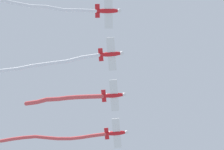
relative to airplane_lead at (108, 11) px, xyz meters
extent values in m
ellipsoid|color=red|center=(0.12, -0.01, -0.01)|extent=(4.90, 1.47, 0.99)
sphere|color=white|center=(-2.17, 0.22, -0.01)|extent=(0.92, 0.92, 0.84)
ellipsoid|color=black|center=(-0.48, 0.05, 0.36)|extent=(1.27, 0.78, 0.53)
cube|color=white|center=(-0.04, 0.00, -0.14)|extent=(2.35, 7.15, 0.13)
cube|color=red|center=(2.13, -0.22, 0.08)|extent=(1.19, 2.82, 0.11)
cube|color=white|center=(2.04, -0.21, 0.59)|extent=(1.10, 0.24, 1.36)
cylinder|color=white|center=(4.15, -0.33, -0.10)|extent=(3.31, 0.84, 0.76)
cylinder|color=white|center=(7.33, -0.53, -0.06)|extent=(3.18, 0.93, 0.84)
cylinder|color=white|center=(10.56, -0.54, 0.31)|extent=(3.55, 0.92, 1.28)
cylinder|color=white|center=(13.83, -0.50, 0.63)|extent=(3.20, 0.84, 0.74)
cylinder|color=white|center=(17.19, -0.45, 0.93)|extent=(3.72, 0.93, 1.25)
cylinder|color=white|center=(20.75, -0.09, 1.41)|extent=(3.71, 1.17, 1.10)
sphere|color=white|center=(2.52, -0.26, -0.07)|extent=(0.69, 0.69, 0.69)
sphere|color=white|center=(5.78, -0.41, -0.14)|extent=(0.69, 0.69, 0.69)
sphere|color=white|center=(8.87, -0.65, 0.01)|extent=(0.69, 0.69, 0.69)
sphere|color=white|center=(12.25, -0.42, 0.61)|extent=(0.69, 0.69, 0.69)
sphere|color=white|center=(15.41, -0.57, 0.65)|extent=(0.69, 0.69, 0.69)
sphere|color=white|center=(18.97, -0.33, 1.21)|extent=(0.69, 0.69, 0.69)
ellipsoid|color=red|center=(-1.26, -8.83, 0.29)|extent=(4.92, 1.79, 0.99)
sphere|color=white|center=(-3.53, -8.44, 0.29)|extent=(0.97, 0.97, 0.84)
ellipsoid|color=black|center=(-1.86, -8.73, 0.66)|extent=(1.30, 0.85, 0.53)
cube|color=white|center=(-1.42, -8.80, 0.16)|extent=(2.80, 7.19, 0.13)
cube|color=red|center=(0.74, -9.17, 0.38)|extent=(1.37, 2.86, 0.11)
cube|color=white|center=(0.64, -9.15, 0.89)|extent=(1.10, 0.31, 1.36)
cylinder|color=white|center=(2.77, -9.62, 0.18)|extent=(3.49, 1.48, 0.83)
cylinder|color=white|center=(5.96, -10.56, 0.10)|extent=(3.32, 1.78, 0.78)
cylinder|color=white|center=(9.13, -11.49, 0.13)|extent=(3.48, 1.47, 0.84)
cylinder|color=white|center=(12.53, -12.27, 0.13)|extent=(3.68, 1.50, 0.82)
cylinder|color=white|center=(15.98, -13.20, 0.19)|extent=(3.67, 1.77, 0.94)
cylinder|color=white|center=(19.34, -14.08, 0.28)|extent=(3.47, 1.40, 0.75)
sphere|color=white|center=(1.12, -9.23, 0.23)|extent=(0.72, 0.72, 0.72)
sphere|color=white|center=(4.42, -10.01, 0.13)|extent=(0.72, 0.72, 0.72)
sphere|color=white|center=(7.49, -11.11, 0.07)|extent=(0.72, 0.72, 0.72)
sphere|color=white|center=(10.78, -11.87, 0.18)|extent=(0.72, 0.72, 0.72)
sphere|color=white|center=(14.28, -12.66, 0.08)|extent=(0.72, 0.72, 0.72)
sphere|color=white|center=(17.69, -13.74, 0.29)|extent=(0.72, 0.72, 0.72)
sphere|color=white|center=(21.00, -14.43, 0.26)|extent=(0.72, 0.72, 0.72)
ellipsoid|color=red|center=(-2.64, -17.64, -0.01)|extent=(4.92, 1.77, 0.99)
sphere|color=white|center=(-4.91, -17.26, -0.01)|extent=(0.97, 0.97, 0.84)
ellipsoid|color=black|center=(-3.24, -17.54, 0.36)|extent=(1.30, 0.85, 0.53)
cube|color=white|center=(-2.80, -17.61, -0.14)|extent=(2.79, 7.19, 0.13)
cube|color=red|center=(-0.64, -17.98, 0.08)|extent=(1.36, 2.86, 0.11)
cube|color=white|center=(-0.74, -17.96, 0.59)|extent=(1.10, 0.31, 1.36)
cylinder|color=#DB4C4C|center=(0.92, -18.30, 0.24)|extent=(2.79, 1.43, 1.56)
cylinder|color=#DB4C4C|center=(3.40, -18.84, 0.81)|extent=(2.95, 1.45, 1.47)
cylinder|color=#DB4C4C|center=(5.88, -19.36, 1.21)|extent=(2.68, 1.41, 1.23)
cylinder|color=#DB4C4C|center=(8.11, -19.88, 1.43)|extent=(2.38, 1.43, 1.10)
cylinder|color=#DB4C4C|center=(10.38, -20.34, 1.57)|extent=(2.66, 1.32, 1.05)
cylinder|color=#DB4C4C|center=(12.58, -20.95, 1.71)|extent=(2.37, 1.67, 1.14)
cylinder|color=#DB4C4C|center=(14.72, -21.65, 1.83)|extent=(2.61, 1.50, 0.98)
sphere|color=#DB4C4C|center=(-0.26, -18.04, -0.07)|extent=(0.93, 0.93, 0.93)
sphere|color=#DB4C4C|center=(2.11, -18.57, 0.55)|extent=(0.93, 0.93, 0.93)
sphere|color=#DB4C4C|center=(4.69, -19.11, 1.07)|extent=(0.93, 0.93, 0.93)
sphere|color=#DB4C4C|center=(7.07, -19.61, 1.35)|extent=(0.93, 0.93, 0.93)
sphere|color=#DB4C4C|center=(9.15, -20.14, 1.51)|extent=(0.93, 0.93, 0.93)
sphere|color=#DB4C4C|center=(11.61, -20.55, 1.62)|extent=(0.93, 0.93, 0.93)
sphere|color=#DB4C4C|center=(13.54, -21.35, 1.81)|extent=(0.93, 0.93, 0.93)
sphere|color=#DB4C4C|center=(15.91, -21.95, 1.85)|extent=(0.93, 0.93, 0.93)
ellipsoid|color=red|center=(-4.02, -26.46, 0.29)|extent=(4.92, 1.83, 0.99)
sphere|color=white|center=(-6.29, -26.05, 0.29)|extent=(0.97, 0.97, 0.84)
ellipsoid|color=black|center=(-4.61, -26.35, 0.66)|extent=(1.30, 0.86, 0.53)
cube|color=white|center=(-4.18, -26.43, 0.16)|extent=(2.86, 7.20, 0.13)
cube|color=red|center=(-2.03, -26.82, 0.38)|extent=(1.39, 2.86, 0.11)
cube|color=white|center=(-2.12, -26.80, 0.89)|extent=(1.10, 0.32, 1.36)
cylinder|color=#DB4C4C|center=(-0.34, -27.25, 0.35)|extent=(2.89, 1.46, 1.01)
cylinder|color=#DB4C4C|center=(2.19, -27.94, 0.46)|extent=(2.63, 1.38, 0.77)
cylinder|color=#DB4C4C|center=(4.61, -28.63, 0.67)|extent=(2.77, 1.45, 1.21)
cylinder|color=#DB4C4C|center=(7.25, -29.19, 1.01)|extent=(3.02, 1.14, 1.02)
cylinder|color=#DB4C4C|center=(9.80, -29.48, 1.34)|extent=(2.45, 0.95, 1.16)
cylinder|color=#DB4C4C|center=(12.32, -29.69, 1.80)|extent=(2.97, 0.97, 1.25)
cylinder|color=#DB4C4C|center=(14.99, -30.01, 2.01)|extent=(2.70, 1.18, 0.82)
cylinder|color=#DB4C4C|center=(17.46, -30.52, 2.01)|extent=(2.59, 1.32, 0.81)
cylinder|color=#DB4C4C|center=(20.02, -31.23, 2.09)|extent=(2.97, 1.56, 0.88)
sphere|color=#DB4C4C|center=(-1.65, -26.88, 0.23)|extent=(0.76, 0.76, 0.76)
sphere|color=#DB4C4C|center=(0.97, -27.62, 0.47)|extent=(0.76, 0.76, 0.76)
sphere|color=#DB4C4C|center=(3.40, -28.27, 0.46)|extent=(0.76, 0.76, 0.76)
sphere|color=#DB4C4C|center=(5.83, -28.99, 0.89)|extent=(0.76, 0.76, 0.76)
sphere|color=#DB4C4C|center=(8.68, -29.38, 1.14)|extent=(0.76, 0.76, 0.76)
sphere|color=#DB4C4C|center=(10.93, -29.58, 1.55)|extent=(0.76, 0.76, 0.76)
sphere|color=#DB4C4C|center=(13.71, -29.79, 2.04)|extent=(0.76, 0.76, 0.76)
sphere|color=#DB4C4C|center=(16.27, -30.23, 1.98)|extent=(0.76, 0.76, 0.76)
sphere|color=#DB4C4C|center=(18.66, -30.81, 2.03)|extent=(0.76, 0.76, 0.76)
sphere|color=#DB4C4C|center=(21.37, -31.65, 2.15)|extent=(0.76, 0.76, 0.76)
camera|label=1|loc=(0.43, 12.78, -81.06)|focal=65.98mm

